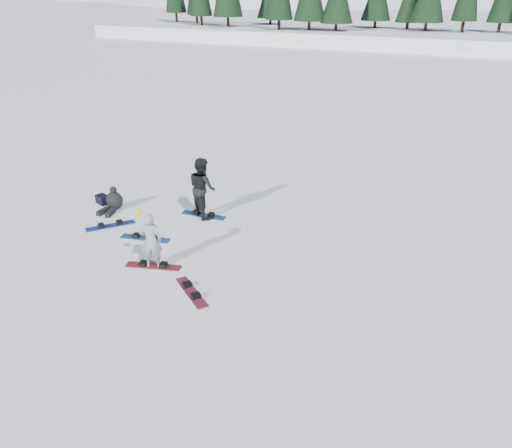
{
  "coord_description": "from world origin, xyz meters",
  "views": [
    {
      "loc": [
        5.57,
        -9.45,
        6.84
      ],
      "look_at": [
        0.67,
        1.28,
        1.1
      ],
      "focal_mm": 35.0,
      "sensor_mm": 36.0,
      "label": 1
    }
  ],
  "objects_px": {
    "snowboard_loose_c": "(145,238)",
    "snowboard_loose_a": "(111,226)",
    "gear_bag": "(102,199)",
    "seated_rider": "(114,201)",
    "snowboarder_woman": "(151,240)",
    "snowboarder_man": "(202,188)",
    "snowboard_loose_b": "(191,292)"
  },
  "relations": [
    {
      "from": "snowboarder_woman",
      "to": "snowboard_loose_c",
      "type": "xyz_separation_m",
      "value": [
        -1.16,
        1.24,
        -0.78
      ]
    },
    {
      "from": "snowboard_loose_c",
      "to": "snowboard_loose_a",
      "type": "height_order",
      "value": "same"
    },
    {
      "from": "seated_rider",
      "to": "snowboard_loose_a",
      "type": "distance_m",
      "value": 1.3
    },
    {
      "from": "snowboarder_man",
      "to": "snowboard_loose_b",
      "type": "bearing_deg",
      "value": 148.04
    },
    {
      "from": "snowboarder_woman",
      "to": "snowboarder_man",
      "type": "bearing_deg",
      "value": -110.58
    },
    {
      "from": "snowboarder_woman",
      "to": "snowboard_loose_b",
      "type": "relative_size",
      "value": 1.14
    },
    {
      "from": "snowboarder_woman",
      "to": "snowboard_loose_c",
      "type": "bearing_deg",
      "value": -74.16
    },
    {
      "from": "gear_bag",
      "to": "seated_rider",
      "type": "bearing_deg",
      "value": -19.8
    },
    {
      "from": "gear_bag",
      "to": "snowboard_loose_a",
      "type": "relative_size",
      "value": 0.3
    },
    {
      "from": "gear_bag",
      "to": "snowboarder_woman",
      "type": "bearing_deg",
      "value": -34.73
    },
    {
      "from": "seated_rider",
      "to": "gear_bag",
      "type": "distance_m",
      "value": 0.76
    },
    {
      "from": "gear_bag",
      "to": "snowboard_loose_a",
      "type": "xyz_separation_m",
      "value": [
        1.39,
        -1.31,
        -0.14
      ]
    },
    {
      "from": "snowboarder_woman",
      "to": "seated_rider",
      "type": "height_order",
      "value": "snowboarder_woman"
    },
    {
      "from": "snowboard_loose_c",
      "to": "snowboarder_woman",
      "type": "bearing_deg",
      "value": -57.68
    },
    {
      "from": "snowboarder_man",
      "to": "seated_rider",
      "type": "xyz_separation_m",
      "value": [
        -2.94,
        -0.82,
        -0.67
      ]
    },
    {
      "from": "snowboarder_man",
      "to": "seated_rider",
      "type": "relative_size",
      "value": 1.99
    },
    {
      "from": "seated_rider",
      "to": "snowboard_loose_c",
      "type": "distance_m",
      "value": 2.55
    },
    {
      "from": "seated_rider",
      "to": "snowboard_loose_c",
      "type": "xyz_separation_m",
      "value": [
        2.17,
        -1.31,
        -0.3
      ]
    },
    {
      "from": "gear_bag",
      "to": "snowboard_loose_a",
      "type": "bearing_deg",
      "value": -43.23
    },
    {
      "from": "snowboarder_woman",
      "to": "snowboard_loose_b",
      "type": "height_order",
      "value": "snowboarder_woman"
    },
    {
      "from": "snowboarder_woman",
      "to": "snowboard_loose_c",
      "type": "relative_size",
      "value": 1.14
    },
    {
      "from": "snowboard_loose_b",
      "to": "snowboard_loose_a",
      "type": "distance_m",
      "value": 4.72
    },
    {
      "from": "snowboard_loose_b",
      "to": "snowboard_loose_a",
      "type": "xyz_separation_m",
      "value": [
        -4.21,
        2.13,
        0.0
      ]
    },
    {
      "from": "snowboard_loose_c",
      "to": "snowboard_loose_a",
      "type": "xyz_separation_m",
      "value": [
        -1.48,
        0.25,
        0.0
      ]
    },
    {
      "from": "snowboarder_man",
      "to": "gear_bag",
      "type": "height_order",
      "value": "snowboarder_man"
    },
    {
      "from": "snowboard_loose_b",
      "to": "snowboard_loose_a",
      "type": "bearing_deg",
      "value": -169.81
    },
    {
      "from": "snowboarder_man",
      "to": "snowboarder_woman",
      "type": "bearing_deg",
      "value": 128.63
    },
    {
      "from": "seated_rider",
      "to": "snowboard_loose_c",
      "type": "relative_size",
      "value": 0.66
    },
    {
      "from": "snowboarder_woman",
      "to": "snowboard_loose_c",
      "type": "height_order",
      "value": "snowboarder_woman"
    },
    {
      "from": "snowboarder_man",
      "to": "snowboard_loose_c",
      "type": "height_order",
      "value": "snowboarder_man"
    },
    {
      "from": "snowboard_loose_b",
      "to": "gear_bag",
      "type": "bearing_deg",
      "value": -174.51
    },
    {
      "from": "snowboard_loose_b",
      "to": "snowboard_loose_a",
      "type": "height_order",
      "value": "same"
    }
  ]
}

